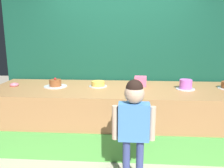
{
  "coord_description": "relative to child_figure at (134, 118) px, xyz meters",
  "views": [
    {
      "loc": [
        0.14,
        -2.88,
        1.71
      ],
      "look_at": [
        -0.09,
        0.35,
        0.99
      ],
      "focal_mm": 38.18,
      "sensor_mm": 36.0,
      "label": 1
    }
  ],
  "objects": [
    {
      "name": "ground_plane",
      "position": [
        -0.21,
        0.44,
        -0.79
      ],
      "size": [
        12.0,
        12.0,
        0.0
      ],
      "primitive_type": "plane",
      "color": "#BCB29E"
    },
    {
      "name": "stage_platform",
      "position": [
        -0.21,
        1.02,
        -0.35
      ],
      "size": [
        3.84,
        1.19,
        0.87
      ],
      "color": "#B27F4C",
      "rests_on": "ground_plane"
    },
    {
      "name": "curtain_backdrop",
      "position": [
        -0.21,
        1.7,
        0.57
      ],
      "size": [
        4.07,
        0.08,
        2.71
      ],
      "primitive_type": "cube",
      "color": "#144C38",
      "rests_on": "ground_plane"
    },
    {
      "name": "child_figure",
      "position": [
        0.0,
        0.0,
        0.0
      ],
      "size": [
        0.47,
        0.22,
        1.22
      ],
      "color": "#3F4C8C",
      "rests_on": "ground_plane"
    },
    {
      "name": "pink_box",
      "position": [
        0.12,
        1.2,
        0.16
      ],
      "size": [
        0.19,
        0.17,
        0.15
      ],
      "primitive_type": "cube",
      "rotation": [
        0.0,
        0.0,
        -0.07
      ],
      "color": "#EB618D",
      "rests_on": "stage_platform"
    },
    {
      "name": "donut",
      "position": [
        -1.84,
        1.06,
        0.11
      ],
      "size": [
        0.13,
        0.13,
        0.04
      ],
      "primitive_type": "torus",
      "color": "pink",
      "rests_on": "stage_platform"
    },
    {
      "name": "cake_far_left",
      "position": [
        -1.19,
        1.06,
        0.13
      ],
      "size": [
        0.36,
        0.36,
        0.14
      ],
      "color": "silver",
      "rests_on": "stage_platform"
    },
    {
      "name": "cake_center_left",
      "position": [
        -0.53,
        1.12,
        0.13
      ],
      "size": [
        0.28,
        0.28,
        0.08
      ],
      "color": "silver",
      "rests_on": "stage_platform"
    },
    {
      "name": "cake_center_right",
      "position": [
        0.77,
        1.03,
        0.15
      ],
      "size": [
        0.27,
        0.27,
        0.14
      ],
      "color": "silver",
      "rests_on": "stage_platform"
    }
  ]
}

